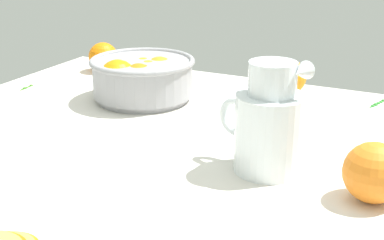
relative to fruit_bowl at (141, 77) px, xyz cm
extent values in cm
cube|color=silver|center=(20.13, -23.36, -6.72)|extent=(114.40, 102.84, 3.00)
cylinder|color=#99999E|center=(0.10, 0.43, -4.62)|extent=(19.99, 19.99, 1.20)
cylinder|color=#99999E|center=(0.10, 0.43, -0.24)|extent=(21.73, 21.73, 7.58)
torus|color=#99999E|center=(0.10, 0.43, 3.55)|extent=(22.93, 22.93, 1.20)
sphere|color=orange|center=(1.36, 0.80, 0.14)|extent=(7.12, 7.12, 7.12)
sphere|color=orange|center=(2.53, 3.70, 0.51)|extent=(7.09, 7.09, 7.09)
sphere|color=orange|center=(-1.02, 2.58, 0.49)|extent=(6.43, 6.43, 6.43)
sphere|color=orange|center=(-2.75, -0.02, 0.00)|extent=(6.65, 6.65, 6.65)
sphere|color=orange|center=(-2.70, -5.07, 0.63)|extent=(8.18, 8.18, 8.18)
sphere|color=orange|center=(1.58, -3.54, 0.25)|extent=(7.56, 7.56, 7.56)
cylinder|color=white|center=(36.92, -22.39, 1.03)|extent=(11.12, 11.12, 12.51)
cylinder|color=white|center=(36.92, -22.39, 9.88)|extent=(7.43, 7.43, 5.19)
cone|color=white|center=(41.51, -23.48, 11.70)|extent=(3.42, 3.57, 2.80)
torus|color=white|center=(30.74, -20.91, 2.28)|extent=(6.80, 2.73, 6.70)
cylinder|color=#F7A028|center=(36.92, -22.39, -2.21)|extent=(10.23, 10.23, 6.03)
sphere|color=orange|center=(-22.03, 17.18, -1.44)|extent=(7.58, 7.58, 7.58)
sphere|color=orange|center=(53.41, -25.74, -0.85)|extent=(8.74, 8.74, 8.74)
sphere|color=orange|center=(27.56, 19.15, -1.27)|extent=(7.90, 7.90, 7.90)
cylinder|color=#46822E|center=(-29.43, -3.98, -5.07)|extent=(0.79, 5.17, 0.30)
sphere|color=#46822E|center=(-29.27, -5.70, -4.92)|extent=(0.60, 0.60, 0.60)
sphere|color=#46822E|center=(-29.35, -4.84, -4.92)|extent=(0.97, 0.97, 0.97)
sphere|color=#46822E|center=(-29.43, -3.98, -4.92)|extent=(0.69, 0.69, 0.69)
sphere|color=#46822E|center=(-29.51, -3.13, -4.92)|extent=(0.61, 0.61, 0.61)
sphere|color=#46822E|center=(-29.60, -2.27, -4.92)|extent=(0.85, 0.85, 0.85)
cylinder|color=#338E34|center=(47.37, 20.35, -5.07)|extent=(2.55, 7.36, 0.30)
sphere|color=#338E34|center=(48.12, 22.78, -4.92)|extent=(0.93, 0.93, 0.93)
sphere|color=#338E34|center=(47.75, 21.57, -4.92)|extent=(0.82, 0.82, 0.82)
sphere|color=#338E34|center=(47.37, 20.35, -4.92)|extent=(0.89, 0.89, 0.89)
sphere|color=#338E34|center=(46.99, 19.14, -4.92)|extent=(1.00, 1.00, 1.00)
sphere|color=#338E34|center=(46.62, 17.93, -4.92)|extent=(0.89, 0.89, 0.89)
camera|label=1|loc=(61.82, -100.51, 32.57)|focal=52.16mm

